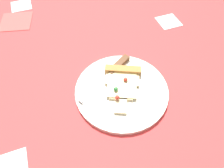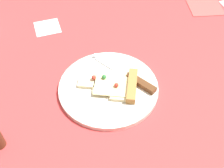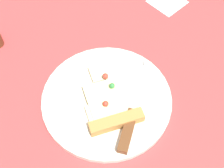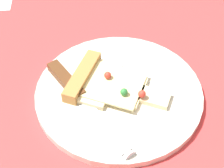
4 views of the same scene
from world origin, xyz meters
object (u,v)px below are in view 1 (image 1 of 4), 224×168
Objects in this scene: plate at (122,90)px; pizza_slice at (122,81)px; knife at (110,73)px; napkin at (16,21)px.

plate is 2.96cm from pizza_slice.
knife reaches higher than napkin.
knife reaches higher than plate.
plate is 58.04cm from napkin.
pizza_slice reaches higher than napkin.
pizza_slice is 0.88× the size of knife.
knife is at bearing -37.78° from pizza_slice.
plate is 7.25cm from knife.
napkin is (43.03, 28.05, -1.81)cm from knife.
knife is 1.66× the size of napkin.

